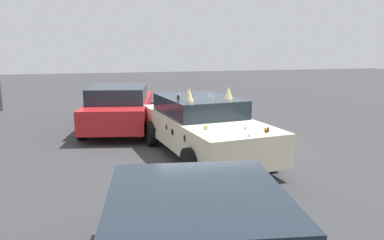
# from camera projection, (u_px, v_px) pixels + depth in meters

# --- Properties ---
(ground_plane) EXTENTS (60.00, 60.00, 0.00)m
(ground_plane) POSITION_uv_depth(u_px,v_px,m) (204.00, 156.00, 9.06)
(ground_plane) COLOR #38383A
(art_car_decorated) EXTENTS (4.78, 2.48, 1.70)m
(art_car_decorated) POSITION_uv_depth(u_px,v_px,m) (203.00, 126.00, 8.99)
(art_car_decorated) COLOR beige
(art_car_decorated) RESTS_ON ground
(parked_sedan_near_left) EXTENTS (4.76, 2.68, 1.41)m
(parked_sedan_near_left) POSITION_uv_depth(u_px,v_px,m) (120.00, 107.00, 11.83)
(parked_sedan_near_left) COLOR red
(parked_sedan_near_left) RESTS_ON ground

